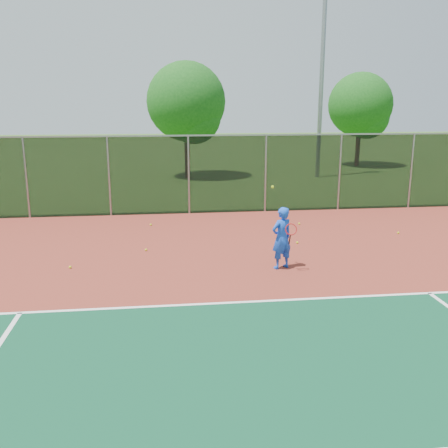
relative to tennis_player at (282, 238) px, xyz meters
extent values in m
plane|color=#305C1A|center=(0.96, -5.16, -0.84)|extent=(120.00, 120.00, 0.00)
cube|color=maroon|center=(0.96, -3.16, -0.83)|extent=(30.00, 20.00, 0.02)
cube|color=white|center=(2.96, -2.16, -0.81)|extent=(22.00, 0.10, 0.00)
cube|color=black|center=(0.96, 6.84, 0.68)|extent=(30.00, 0.04, 3.00)
cube|color=gray|center=(0.96, 6.84, 2.18)|extent=(30.00, 0.06, 0.06)
imported|color=blue|center=(0.00, 0.00, 0.00)|extent=(0.71, 0.60, 1.64)
cylinder|color=black|center=(0.15, -0.25, 0.01)|extent=(0.03, 0.15, 0.27)
torus|color=#A51414|center=(0.15, -0.35, 0.31)|extent=(0.30, 0.13, 0.29)
sphere|color=#CEE71A|center=(-0.25, 0.10, 1.33)|extent=(0.07, 0.07, 0.07)
sphere|color=#CEE71A|center=(4.66, 2.92, -0.79)|extent=(0.07, 0.07, 0.07)
sphere|color=#CEE71A|center=(1.74, 4.54, -0.79)|extent=(0.07, 0.07, 0.07)
sphere|color=#CEE71A|center=(-3.49, 5.02, -0.79)|extent=(0.07, 0.07, 0.07)
sphere|color=#CEE71A|center=(1.03, 2.19, -0.79)|extent=(0.07, 0.07, 0.07)
sphere|color=#CEE71A|center=(-3.57, 1.98, -0.79)|extent=(0.07, 0.07, 0.07)
sphere|color=#CEE71A|center=(-5.50, 0.64, -0.79)|extent=(0.07, 0.07, 0.07)
cylinder|color=gray|center=(5.79, 15.48, 4.60)|extent=(0.24, 0.24, 10.88)
cylinder|color=#3B2115|center=(-1.62, 16.31, 0.39)|extent=(0.30, 0.30, 2.46)
sphere|color=#144B14|center=(-1.62, 16.31, 3.40)|extent=(4.38, 4.38, 4.38)
sphere|color=#144B14|center=(-1.22, 16.01, 2.58)|extent=(3.01, 3.01, 3.01)
cylinder|color=#3B2115|center=(9.92, 19.96, 0.33)|extent=(0.30, 0.30, 2.34)
sphere|color=#144B14|center=(9.92, 19.96, 3.18)|extent=(4.16, 4.16, 4.16)
sphere|color=#144B14|center=(10.32, 19.66, 2.40)|extent=(2.86, 2.86, 2.86)
camera|label=1|loc=(-3.00, -12.18, 3.47)|focal=40.00mm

